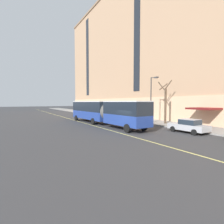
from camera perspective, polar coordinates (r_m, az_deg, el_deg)
ground_plane at (r=20.62m, az=5.15°, el=-6.43°), size 260.00×260.00×0.00m
sidewalk at (r=29.03m, az=16.87°, el=-3.58°), size 5.57×160.00×0.15m
apartment_facade at (r=36.87m, az=31.46°, el=24.66°), size 15.20×110.00×34.42m
city_bus at (r=26.75m, az=-3.09°, el=0.33°), size 3.63×18.64×3.61m
parked_car_red_0 at (r=35.76m, az=-1.36°, el=-1.02°), size 2.07×4.48×1.56m
parked_car_silver_2 at (r=21.58m, az=23.68°, el=-4.17°), size 2.10×4.39×1.56m
parked_car_navy_4 at (r=49.04m, az=-9.92°, el=0.11°), size 2.14×4.56×1.56m
parked_car_black_5 at (r=42.78m, az=-6.79°, el=-0.33°), size 2.06×4.40×1.56m
parked_car_darkgray_6 at (r=29.86m, az=5.16°, el=-1.89°), size 2.10×4.82×1.56m
street_tree_mid_block at (r=28.29m, az=16.98°, el=3.00°), size 1.99×1.66×6.71m
street_lamp at (r=27.77m, az=12.93°, el=5.33°), size 0.36×1.48×7.14m
lane_centerline at (r=22.47m, az=-1.99°, el=-5.60°), size 0.16×140.00×0.01m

